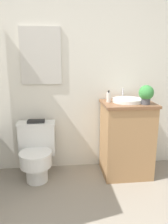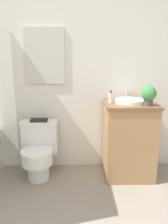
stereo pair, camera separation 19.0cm
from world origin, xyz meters
name	(u,v)px [view 1 (the left image)]	position (x,y,z in m)	size (l,w,h in m)	color
wall_back	(44,68)	(0.00, 2.10, 1.25)	(3.47, 0.07, 2.50)	silver
toilet	(37,151)	(-0.11, 1.82, 0.33)	(0.43, 0.50, 0.64)	white
vanity	(126,139)	(0.94, 1.81, 0.44)	(0.58, 0.49, 0.88)	#AD7F51
sink	(128,100)	(0.94, 1.84, 0.90)	(0.35, 0.39, 0.13)	white
soap_bottle	(109,97)	(0.72, 1.85, 0.94)	(0.05, 0.05, 0.13)	silver
potted_plant	(146,94)	(1.10, 1.69, 1.00)	(0.16, 0.16, 0.21)	#4C4C51
book_on_tank	(36,121)	(-0.11, 1.93, 0.66)	(0.20, 0.11, 0.02)	black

